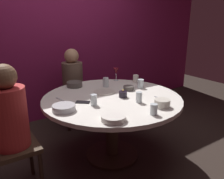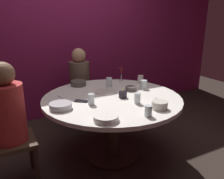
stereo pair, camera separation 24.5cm
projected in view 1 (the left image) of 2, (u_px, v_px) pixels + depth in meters
ground_plane at (112, 155)px, 2.69m from camera, size 8.00×8.00×0.00m
back_wall at (57, 34)px, 3.50m from camera, size 6.00×0.10×2.60m
dining_table at (112, 108)px, 2.51m from camera, size 1.49×1.49×0.72m
seated_diner_left at (10, 118)px, 1.92m from camera, size 0.40×0.40×1.19m
seated_diner_back at (73, 79)px, 3.29m from camera, size 0.40×0.40×1.13m
candle_holder at (123, 94)px, 2.45m from camera, size 0.09×0.09×0.09m
wine_glass at (116, 71)px, 3.07m from camera, size 0.08×0.08×0.18m
dinner_plate at (104, 92)px, 2.61m from camera, size 0.24×0.24×0.01m
cell_phone at (83, 102)px, 2.30m from camera, size 0.15×0.14×0.01m
bowl_serving_large at (64, 108)px, 2.09m from camera, size 0.21×0.21×0.06m
bowl_salad_center at (114, 118)px, 1.89m from camera, size 0.21×0.21×0.05m
bowl_small_white at (129, 88)px, 2.70m from camera, size 0.13×0.13×0.05m
bowl_sauce_side at (75, 84)px, 2.82m from camera, size 0.19×0.19×0.06m
bowl_rice_portion at (162, 103)px, 2.18m from camera, size 0.15×0.15×0.07m
cup_near_candle at (106, 82)px, 2.82m from camera, size 0.07×0.07×0.11m
cup_by_left_diner at (141, 84)px, 2.77m from camera, size 0.08×0.08×0.10m
cup_by_right_diner at (94, 100)px, 2.21m from camera, size 0.06×0.06×0.11m
cup_center_front at (154, 109)px, 2.00m from camera, size 0.07×0.07×0.10m
cup_far_edge at (136, 79)px, 3.01m from camera, size 0.07×0.07×0.10m
cup_beside_wine at (139, 97)px, 2.29m from camera, size 0.06×0.06×0.11m
fork_near_plate at (61, 100)px, 2.37m from camera, size 0.04×0.18×0.01m
knife_near_plate at (160, 99)px, 2.40m from camera, size 0.03×0.18×0.01m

